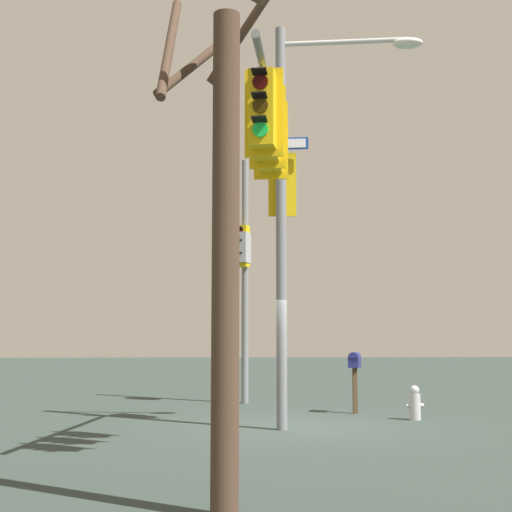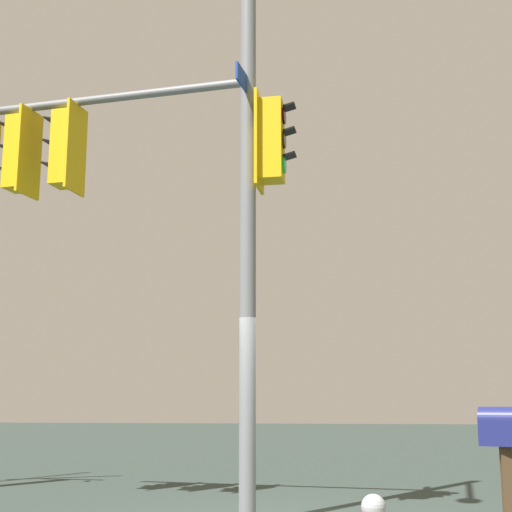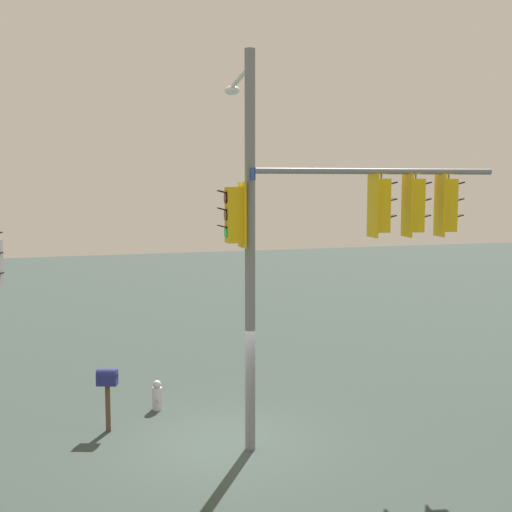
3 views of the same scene
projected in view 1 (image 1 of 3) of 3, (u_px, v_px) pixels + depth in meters
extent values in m
plane|color=#303B36|center=(300.00, 427.00, 14.09)|extent=(80.00, 80.00, 0.00)
cylinder|color=slate|center=(281.00, 223.00, 14.07)|extent=(0.21, 0.21, 8.05)
cylinder|color=silver|center=(344.00, 42.00, 14.34)|extent=(2.54, 0.46, 0.10)
ellipsoid|color=silver|center=(408.00, 43.00, 14.21)|extent=(0.64, 0.44, 0.20)
cylinder|color=slate|center=(271.00, 99.00, 11.71)|extent=(0.84, 5.11, 0.12)
cube|color=gold|center=(270.00, 137.00, 11.48)|extent=(0.39, 0.34, 1.10)
cube|color=gold|center=(271.00, 140.00, 11.65)|extent=(0.56, 0.11, 1.30)
cylinder|color=#2F0403|center=(270.00, 114.00, 11.35)|extent=(0.22, 0.06, 0.22)
cube|color=black|center=(269.00, 105.00, 11.29)|extent=(0.23, 0.19, 0.06)
cylinder|color=#352504|center=(270.00, 135.00, 11.32)|extent=(0.22, 0.06, 0.22)
cube|color=black|center=(269.00, 126.00, 11.26)|extent=(0.23, 0.19, 0.06)
cylinder|color=#19D147|center=(270.00, 155.00, 11.28)|extent=(0.22, 0.06, 0.22)
cube|color=black|center=(269.00, 147.00, 11.22)|extent=(0.23, 0.19, 0.06)
cylinder|color=slate|center=(270.00, 100.00, 11.55)|extent=(0.04, 0.04, 0.15)
cube|color=gold|center=(266.00, 124.00, 10.74)|extent=(0.41, 0.36, 1.10)
cube|color=gold|center=(268.00, 127.00, 10.91)|extent=(0.56, 0.13, 1.30)
cylinder|color=#2F0403|center=(265.00, 99.00, 10.62)|extent=(0.22, 0.07, 0.22)
cube|color=black|center=(265.00, 89.00, 10.55)|extent=(0.23, 0.19, 0.06)
cylinder|color=#352504|center=(265.00, 121.00, 10.58)|extent=(0.22, 0.07, 0.22)
cube|color=black|center=(265.00, 111.00, 10.52)|extent=(0.23, 0.19, 0.06)
cylinder|color=#19D147|center=(265.00, 143.00, 10.54)|extent=(0.22, 0.07, 0.22)
cube|color=black|center=(265.00, 134.00, 10.48)|extent=(0.23, 0.19, 0.06)
cylinder|color=slate|center=(266.00, 84.00, 10.81)|extent=(0.04, 0.04, 0.15)
cube|color=gold|center=(262.00, 109.00, 10.02)|extent=(0.42, 0.37, 1.10)
cube|color=gold|center=(264.00, 113.00, 10.19)|extent=(0.56, 0.16, 1.30)
cylinder|color=#2F0403|center=(260.00, 82.00, 9.90)|extent=(0.22, 0.08, 0.22)
cube|color=black|center=(259.00, 71.00, 9.84)|extent=(0.24, 0.20, 0.06)
cylinder|color=#352504|center=(260.00, 105.00, 9.86)|extent=(0.22, 0.08, 0.22)
cube|color=black|center=(259.00, 95.00, 9.80)|extent=(0.24, 0.20, 0.06)
cylinder|color=#19D147|center=(260.00, 129.00, 9.82)|extent=(0.22, 0.08, 0.22)
cube|color=black|center=(259.00, 119.00, 9.76)|extent=(0.24, 0.20, 0.06)
cylinder|color=slate|center=(262.00, 66.00, 10.09)|extent=(0.04, 0.04, 0.15)
cube|color=gold|center=(282.00, 186.00, 14.48)|extent=(0.38, 0.32, 1.10)
cube|color=gold|center=(282.00, 185.00, 14.31)|extent=(0.56, 0.07, 1.30)
cylinder|color=#2F0403|center=(282.00, 172.00, 14.68)|extent=(0.22, 0.04, 0.22)
cube|color=black|center=(282.00, 167.00, 14.77)|extent=(0.22, 0.17, 0.06)
cylinder|color=#352504|center=(282.00, 188.00, 14.64)|extent=(0.22, 0.04, 0.22)
cube|color=black|center=(282.00, 183.00, 14.73)|extent=(0.22, 0.17, 0.06)
cylinder|color=#19D147|center=(282.00, 204.00, 14.61)|extent=(0.22, 0.04, 0.22)
cube|color=black|center=(282.00, 199.00, 14.69)|extent=(0.22, 0.17, 0.06)
cube|color=navy|center=(281.00, 144.00, 14.24)|extent=(1.09, 0.18, 0.24)
cube|color=white|center=(281.00, 144.00, 14.23)|extent=(0.99, 0.15, 0.18)
cylinder|color=slate|center=(245.00, 280.00, 19.11)|extent=(0.19, 0.19, 6.55)
cube|color=#99999E|center=(241.00, 248.00, 18.88)|extent=(0.53, 0.60, 0.81)
cube|color=gold|center=(242.00, 246.00, 18.91)|extent=(0.44, 0.41, 1.10)
cylinder|color=#2F0403|center=(240.00, 233.00, 18.79)|extent=(0.22, 0.11, 0.22)
cube|color=black|center=(239.00, 228.00, 18.73)|extent=(0.25, 0.22, 0.06)
cylinder|color=#352504|center=(240.00, 246.00, 18.75)|extent=(0.22, 0.11, 0.22)
cube|color=black|center=(239.00, 241.00, 18.70)|extent=(0.25, 0.22, 0.06)
cylinder|color=#19D147|center=(240.00, 258.00, 18.72)|extent=(0.22, 0.11, 0.22)
cube|color=black|center=(239.00, 254.00, 18.66)|extent=(0.25, 0.22, 0.06)
cylinder|color=#B2B2B7|center=(415.00, 407.00, 15.22)|extent=(0.24, 0.24, 0.55)
sphere|color=#B2B2B7|center=(414.00, 390.00, 15.25)|extent=(0.20, 0.20, 0.20)
cylinder|color=#B2B2B7|center=(408.00, 406.00, 15.21)|extent=(0.10, 0.09, 0.09)
cylinder|color=#B2B2B7|center=(421.00, 406.00, 15.23)|extent=(0.10, 0.09, 0.09)
cube|color=#4C3823|center=(355.00, 390.00, 16.45)|extent=(0.10, 0.10, 1.05)
cube|color=navy|center=(355.00, 362.00, 16.52)|extent=(0.37, 0.50, 0.24)
cylinder|color=navy|center=(355.00, 357.00, 16.53)|extent=(0.37, 0.50, 0.24)
cylinder|color=#463326|center=(226.00, 256.00, 7.45)|extent=(0.29, 0.29, 5.31)
cylinder|color=#463326|center=(191.00, 67.00, 8.01)|extent=(0.81, 0.91, 1.00)
cylinder|color=#463326|center=(250.00, 22.00, 8.23)|extent=(1.06, 0.67, 1.35)
cylinder|color=#463326|center=(170.00, 46.00, 7.70)|extent=(0.17, 1.32, 1.63)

